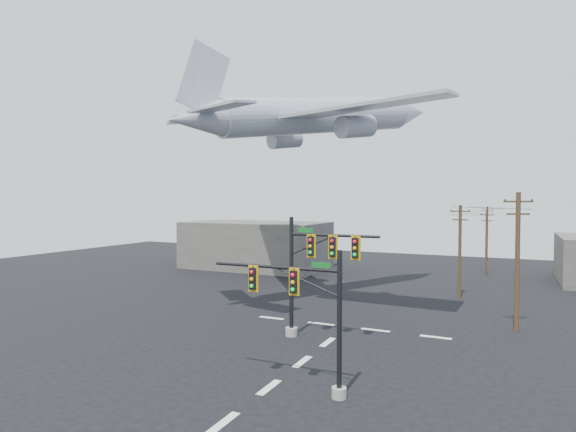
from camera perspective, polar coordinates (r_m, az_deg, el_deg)
The scene contains 11 objects.
ground at distance 24.36m, azimuth -2.25°, elevation -19.64°, with size 120.00×120.00×0.00m, color black.
lane_markings at distance 28.92m, azimuth 2.80°, elevation -16.08°, with size 14.00×21.20×0.01m.
signal_mast_near at distance 22.64m, azimuth 2.58°, elevation -11.70°, with size 6.85×0.74×6.71m.
signal_mast_far at distance 30.97m, azimuth 2.79°, elevation -6.57°, with size 6.25×0.86×7.83m.
utility_pole_a at distance 36.00m, azimuth 25.54°, elevation -4.63°, with size 1.85×0.67×9.46m.
utility_pole_b at distance 46.05m, azimuth 19.70°, elevation -3.79°, with size 1.71×0.38×8.47m.
utility_pole_c at distance 61.08m, azimuth 22.46°, elevation -2.81°, with size 1.56×0.45×7.69m.
utility_pole_d at distance 76.91m, azimuth 22.53°, elevation -1.76°, with size 1.59×0.62×7.92m.
power_lines at distance 55.94m, azimuth 22.07°, elevation 0.44°, with size 6.23×40.92×1.12m.
airliner at distance 42.33m, azimuth 3.72°, elevation 11.71°, with size 23.63×25.82×7.35m.
building_left at distance 63.23m, azimuth -3.80°, elevation -3.43°, with size 18.00×10.00×6.00m, color #635F57.
Camera 1 is at (10.40, -20.12, 8.98)m, focal length 30.00 mm.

